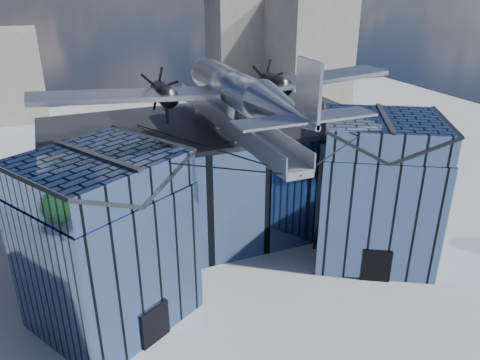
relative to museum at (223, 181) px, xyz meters
name	(u,v)px	position (x,y,z in m)	size (l,w,h in m)	color
ground_plane	(250,273)	(0.00, -5.82, -5.54)	(120.00, 120.00, 0.00)	gray
museum	(223,181)	(0.00, 0.00, 0.00)	(32.88, 24.50, 17.60)	#496696
bg_towers	(135,53)	(1.45, 44.67, 4.47)	(77.00, 24.50, 26.00)	gray
tree_side_e	(433,178)	(19.78, -3.52, -1.50)	(4.63, 4.63, 5.97)	black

